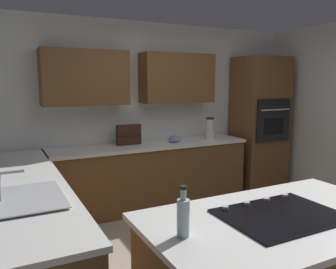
{
  "coord_description": "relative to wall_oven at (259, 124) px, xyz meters",
  "views": [
    {
      "loc": [
        2.0,
        2.55,
        1.75
      ],
      "look_at": [
        -0.04,
        -1.48,
        1.05
      ],
      "focal_mm": 36.33,
      "sensor_mm": 36.0,
      "label": 1
    }
  ],
  "objects": [
    {
      "name": "oil_bottle",
      "position": [
        2.97,
        2.71,
        -0.06
      ],
      "size": [
        0.07,
        0.07,
        0.29
      ],
      "color": "silver",
      "rests_on": "island_top"
    },
    {
      "name": "ground_plane",
      "position": [
        1.85,
        1.72,
        -1.08
      ],
      "size": [
        14.0,
        14.0,
        0.0
      ],
      "primitive_type": "plane",
      "color": "#9E937F"
    },
    {
      "name": "blender",
      "position": [
        1.0,
        0.04,
        -0.03
      ],
      "size": [
        0.15,
        0.15,
        0.33
      ],
      "color": "beige",
      "rests_on": "countertop_back"
    },
    {
      "name": "wall_oven",
      "position": [
        0.0,
        0.0,
        0.0
      ],
      "size": [
        0.8,
        0.66,
        2.15
      ],
      "color": "brown",
      "rests_on": "ground"
    },
    {
      "name": "countertop_back",
      "position": [
        1.95,
        -0.0,
        -0.2
      ],
      "size": [
        2.84,
        0.64,
        0.04
      ],
      "primitive_type": "cube",
      "color": "silver",
      "rests_on": "lower_cabinets_back"
    },
    {
      "name": "countertop_side",
      "position": [
        3.67,
        1.17,
        -0.2
      ],
      "size": [
        0.64,
        2.94,
        0.04
      ],
      "primitive_type": "cube",
      "color": "silver",
      "rests_on": "lower_cabinets_side"
    },
    {
      "name": "lower_cabinets_back",
      "position": [
        1.95,
        -0.0,
        -0.65
      ],
      "size": [
        2.8,
        0.6,
        0.86
      ],
      "primitive_type": "cube",
      "color": "brown",
      "rests_on": "ground"
    },
    {
      "name": "lower_cabinets_side",
      "position": [
        3.67,
        1.17,
        -0.65
      ],
      "size": [
        0.6,
        2.9,
        0.86
      ],
      "primitive_type": "cube",
      "color": "brown",
      "rests_on": "ground"
    },
    {
      "name": "mixing_bowl",
      "position": [
        1.6,
        0.04,
        -0.13
      ],
      "size": [
        0.18,
        0.18,
        0.1
      ],
      "primitive_type": "ellipsoid",
      "color": "#668CB2",
      "rests_on": "countertop_back"
    },
    {
      "name": "cooktop",
      "position": [
        2.26,
        2.73,
        -0.17
      ],
      "size": [
        0.76,
        0.56,
        0.03
      ],
      "color": "black",
      "rests_on": "island_top"
    },
    {
      "name": "wall_back",
      "position": [
        1.92,
        -0.33,
        0.35
      ],
      "size": [
        6.0,
        0.44,
        2.6
      ],
      "color": "silver",
      "rests_on": "ground"
    },
    {
      "name": "spice_rack",
      "position": [
        2.25,
        -0.08,
        -0.04
      ],
      "size": [
        0.33,
        0.11,
        0.28
      ],
      "color": "#381E14",
      "rests_on": "countertop_back"
    },
    {
      "name": "sink_unit",
      "position": [
        3.68,
        1.67,
        -0.16
      ],
      "size": [
        0.46,
        0.7,
        0.23
      ],
      "color": "#515456",
      "rests_on": "countertop_side"
    },
    {
      "name": "island_top",
      "position": [
        2.26,
        2.74,
        -0.2
      ],
      "size": [
        1.79,
        1.02,
        0.04
      ],
      "primitive_type": "cube",
      "color": "silver",
      "rests_on": "island_base"
    }
  ]
}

